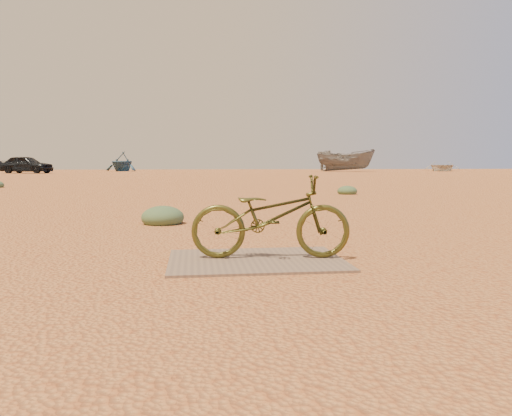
{
  "coord_description": "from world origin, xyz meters",
  "views": [
    {
      "loc": [
        -0.23,
        -4.02,
        0.92
      ],
      "look_at": [
        0.34,
        0.53,
        0.5
      ],
      "focal_mm": 35.0,
      "sensor_mm": 36.0,
      "label": 1
    }
  ],
  "objects": [
    {
      "name": "boat_far_right",
      "position": [
        25.44,
        45.18,
        0.51
      ],
      "size": [
        5.46,
        5.98,
        1.01
      ],
      "primitive_type": "imported",
      "rotation": [
        0.0,
        0.0,
        -0.52
      ],
      "color": "beige",
      "rests_on": "ground"
    },
    {
      "name": "kale_a",
      "position": [
        -0.7,
        3.53,
        0.0
      ],
      "size": [
        0.64,
        0.64,
        0.35
      ],
      "primitive_type": "ellipsoid",
      "color": "#57744D",
      "rests_on": "ground"
    },
    {
      "name": "kale_b",
      "position": [
        4.18,
        9.93,
        0.0
      ],
      "size": [
        0.57,
        0.57,
        0.31
      ],
      "primitive_type": "ellipsoid",
      "color": "#57744D",
      "rests_on": "ground"
    },
    {
      "name": "ground",
      "position": [
        0.0,
        0.0,
        0.0
      ],
      "size": [
        120.0,
        120.0,
        0.0
      ],
      "primitive_type": "plane",
      "color": "#BA7945",
      "rests_on": "ground"
    },
    {
      "name": "car",
      "position": [
        -14.01,
        39.61,
        0.73
      ],
      "size": [
        4.59,
        2.85,
        1.46
      ],
      "primitive_type": "imported",
      "rotation": [
        0.0,
        0.0,
        1.29
      ],
      "color": "black",
      "rests_on": "ground"
    },
    {
      "name": "bicycle",
      "position": [
        0.48,
        0.58,
        0.41
      ],
      "size": [
        1.54,
        0.67,
        0.78
      ],
      "primitive_type": "imported",
      "rotation": [
        0.0,
        0.0,
        1.47
      ],
      "color": "#45441A",
      "rests_on": "plywood_board"
    },
    {
      "name": "boat_far_left",
      "position": [
        -7.44,
        48.36,
        1.01
      ],
      "size": [
        4.53,
        4.81,
        2.01
      ],
      "primitive_type": "imported",
      "rotation": [
        0.0,
        0.0,
        -0.4
      ],
      "color": "#2D5271",
      "rests_on": "ground"
    },
    {
      "name": "boat_mid_right",
      "position": [
        14.84,
        44.33,
        1.1
      ],
      "size": [
        6.06,
        3.62,
        2.2
      ],
      "primitive_type": "imported",
      "rotation": [
        0.0,
        0.0,
        1.29
      ],
      "color": "slate",
      "rests_on": "ground"
    },
    {
      "name": "plywood_board",
      "position": [
        0.34,
        0.53,
        0.01
      ],
      "size": [
        1.61,
        1.19,
        0.02
      ],
      "primitive_type": "cube",
      "color": "brown",
      "rests_on": "ground"
    }
  ]
}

